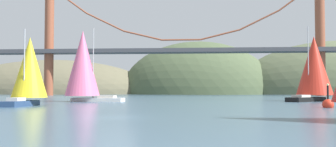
{
  "coord_description": "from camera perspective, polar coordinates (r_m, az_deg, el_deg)",
  "views": [
    {
      "loc": [
        5.21,
        -25.25,
        1.78
      ],
      "look_at": [
        0.0,
        42.88,
        4.55
      ],
      "focal_mm": 42.75,
      "sensor_mm": 36.0,
      "label": 1
    }
  ],
  "objects": [
    {
      "name": "headland_left",
      "position": [
        171.2,
        -16.24,
        -2.82
      ],
      "size": [
        85.95,
        44.0,
        28.01
      ],
      "primitive_type": "ellipsoid",
      "color": "#6B664C",
      "rests_on": "ground_plane"
    },
    {
      "name": "suspension_bridge",
      "position": [
        121.08,
        1.89,
        3.94
      ],
      "size": [
        118.04,
        6.0,
        34.19
      ],
      "color": "brown",
      "rests_on": "ground_plane"
    },
    {
      "name": "sailboat_yellow_sail",
      "position": [
        47.69,
        -19.19,
        0.59
      ],
      "size": [
        4.04,
        7.18,
        8.47
      ],
      "color": "navy",
      "rests_on": "ground_plane"
    },
    {
      "name": "headland_center",
      "position": [
        160.26,
        4.31,
        -2.95
      ],
      "size": [
        61.87,
        44.0,
        42.06
      ],
      "primitive_type": "ellipsoid",
      "color": "#4C5B3D",
      "rests_on": "ground_plane"
    },
    {
      "name": "sailboat_pink_spinnaker",
      "position": [
        61.26,
        -11.99,
        1.25
      ],
      "size": [
        9.24,
        5.68,
        10.97
      ],
      "color": "white",
      "rests_on": "ground_plane"
    },
    {
      "name": "ground_plane",
      "position": [
        25.84,
        -7.32,
        -6.25
      ],
      "size": [
        360.0,
        360.0,
        0.0
      ],
      "primitive_type": "plane",
      "color": "#426075"
    },
    {
      "name": "sailboat_scarlet_sail",
      "position": [
        65.75,
        20.08,
        0.88
      ],
      "size": [
        9.32,
        9.51,
        11.44
      ],
      "color": "black",
      "rests_on": "ground_plane"
    },
    {
      "name": "channel_buoy",
      "position": [
        42.44,
        21.85,
        -4.06
      ],
      "size": [
        1.1,
        1.1,
        2.64
      ],
      "color": "red",
      "rests_on": "ground_plane"
    }
  ]
}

